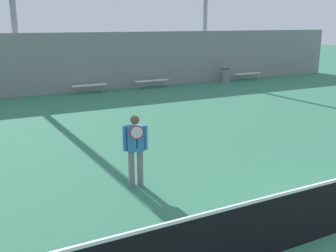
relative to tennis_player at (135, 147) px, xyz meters
name	(u,v)px	position (x,y,z in m)	size (l,w,h in m)	color
tennis_player	(135,147)	(0.00, 0.00, 0.00)	(0.55, 0.47, 1.69)	slate
bench_courtside_near	(248,74)	(13.36, 12.64, -0.54)	(1.97, 0.40, 0.46)	white
bench_adjacent_court	(89,86)	(2.67, 12.64, -0.54)	(1.87, 0.40, 0.46)	white
bench_by_gate	(152,81)	(6.37, 12.64, -0.54)	(2.05, 0.40, 0.46)	white
light_pole_far_right	(205,2)	(10.81, 14.00, 3.96)	(0.90, 0.60, 8.35)	#939399
trash_bin	(225,76)	(11.47, 12.51, -0.52)	(0.53, 0.53, 0.87)	gray
back_fence	(89,62)	(2.93, 13.30, 0.64)	(35.40, 0.06, 3.19)	gray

